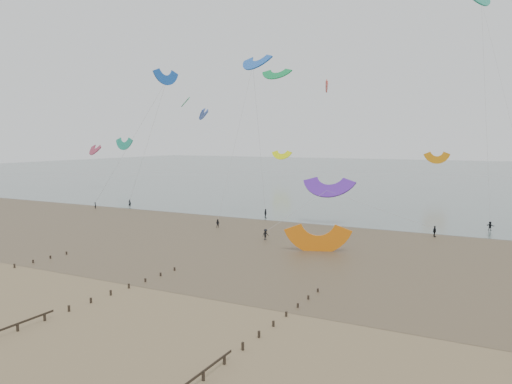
# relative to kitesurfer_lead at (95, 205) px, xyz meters

# --- Properties ---
(ground) EXTENTS (500.00, 500.00, 0.00)m
(ground) POSITION_rel_kitesurfer_lead_xyz_m (43.35, -46.33, -0.76)
(ground) COLOR brown
(ground) RESTS_ON ground
(sea_and_shore) EXTENTS (500.00, 665.00, 0.03)m
(sea_and_shore) POSITION_rel_kitesurfer_lead_xyz_m (39.27, -11.93, -0.75)
(sea_and_shore) COLOR #475654
(sea_and_shore) RESTS_ON ground
(kitesurfer_lead) EXTENTS (0.65, 0.55, 1.52)m
(kitesurfer_lead) POSITION_rel_kitesurfer_lead_xyz_m (0.00, 0.00, 0.00)
(kitesurfer_lead) COLOR black
(kitesurfer_lead) RESTS_ON ground
(kitesurfers) EXTENTS (103.30, 25.92, 1.85)m
(kitesurfers) POSITION_rel_kitesurfer_lead_xyz_m (61.90, 0.51, 0.09)
(kitesurfers) COLOR black
(kitesurfers) RESTS_ON ground
(grounded_kite) EXTENTS (9.29, 8.27, 4.24)m
(grounded_kite) POSITION_rel_kitesurfer_lead_xyz_m (58.79, -16.83, -0.76)
(grounded_kite) COLOR orange
(grounded_kite) RESTS_ON ground
(kites_airborne) EXTENTS (228.72, 116.76, 41.40)m
(kites_airborne) POSITION_rel_kitesurfer_lead_xyz_m (44.58, 45.77, 19.89)
(kites_airborne) COLOR #2D4BB4
(kites_airborne) RESTS_ON ground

